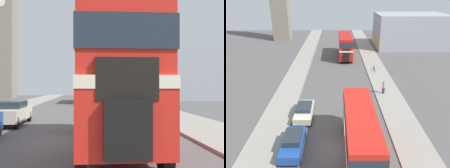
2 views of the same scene
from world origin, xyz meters
The scene contains 8 objects.
ground_plane centered at (0.00, 0.00, 0.00)m, with size 120.00×120.00×0.00m, color #565454.
double_decker_bus centered at (1.68, -0.95, 2.57)m, with size 2.44×9.62×4.35m.
bus_distant centered at (1.63, 28.69, 2.65)m, with size 2.54×10.40×4.49m.
car_parked_mid centered at (-3.73, 5.51, 0.72)m, with size 1.83×4.33×1.35m.
pedestrian_walking centered at (6.08, 11.03, 1.13)m, with size 0.36×0.36×1.78m.
bicycle_on_pavement centered at (6.25, 19.82, 0.48)m, with size 0.05×1.76×0.78m.
church_tower centered at (-14.88, 45.43, 14.94)m, with size 4.53×4.53×29.28m.
shop_building_block centered at (17.20, 37.01, 3.84)m, with size 16.00×10.39×7.69m.
Camera 1 is at (0.81, -12.60, 2.25)m, focal length 50.00 mm.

